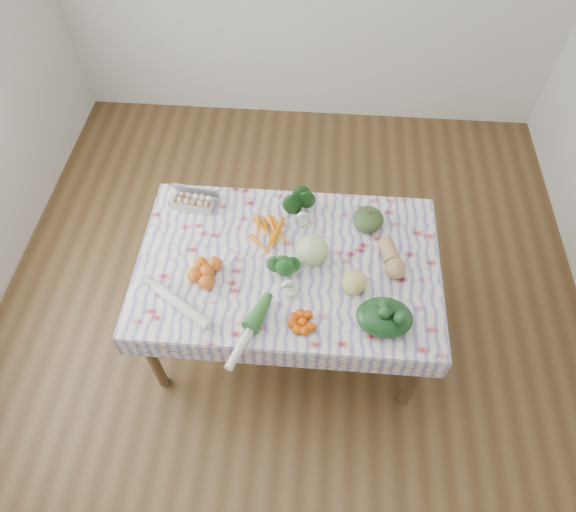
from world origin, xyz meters
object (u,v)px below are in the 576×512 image
object	(u,v)px
kabocha_squash	(368,219)
cabbage	(313,250)
dining_table	(288,271)
egg_carton	(192,202)
grapefruit	(355,282)
butternut_squash	(392,258)

from	to	relation	value
kabocha_squash	cabbage	world-z (taller)	cabbage
dining_table	egg_carton	distance (m)	0.71
grapefruit	dining_table	bearing A→B (deg)	157.76
dining_table	kabocha_squash	xyz separation A→B (m)	(0.43, 0.29, 0.14)
kabocha_squash	cabbage	size ratio (longest dim) A/B	1.04
cabbage	butternut_squash	xyz separation A→B (m)	(0.43, 0.00, -0.03)
kabocha_squash	butternut_squash	world-z (taller)	kabocha_squash
butternut_squash	grapefruit	size ratio (longest dim) A/B	1.86
egg_carton	butternut_squash	distance (m)	1.20
grapefruit	butternut_squash	bearing A→B (deg)	41.50
butternut_squash	grapefruit	distance (m)	0.27
egg_carton	cabbage	world-z (taller)	cabbage
egg_carton	cabbage	bearing A→B (deg)	-17.02
dining_table	kabocha_squash	bearing A→B (deg)	34.05
dining_table	egg_carton	xyz separation A→B (m)	(-0.60, 0.36, 0.12)
kabocha_squash	grapefruit	xyz separation A→B (m)	(-0.08, -0.44, 0.01)
egg_carton	cabbage	xyz separation A→B (m)	(0.73, -0.33, 0.05)
egg_carton	kabocha_squash	size ratio (longest dim) A/B	1.51
butternut_squash	dining_table	bearing A→B (deg)	169.23
dining_table	grapefruit	world-z (taller)	grapefruit
dining_table	butternut_squash	size ratio (longest dim) A/B	6.55
kabocha_squash	butternut_squash	bearing A→B (deg)	-64.33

